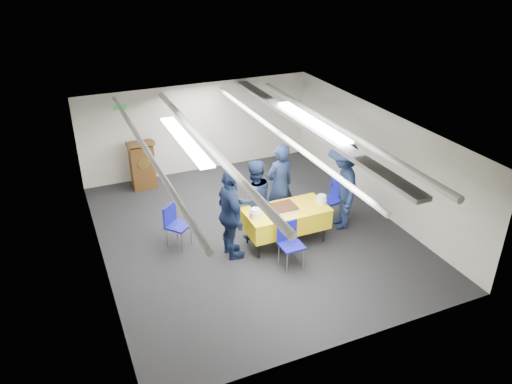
# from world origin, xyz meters

# --- Properties ---
(ground) EXTENTS (7.00, 7.00, 0.00)m
(ground) POSITION_xyz_m (0.00, 0.00, 0.00)
(ground) COLOR black
(ground) RESTS_ON ground
(room_shell) EXTENTS (6.00, 7.00, 2.30)m
(room_shell) POSITION_xyz_m (0.09, 0.41, 1.81)
(room_shell) COLOR beige
(room_shell) RESTS_ON ground
(serving_table) EXTENTS (1.67, 0.82, 0.77)m
(serving_table) POSITION_xyz_m (0.48, -0.61, 0.56)
(serving_table) COLOR black
(serving_table) RESTS_ON ground
(sheet_cake) EXTENTS (0.57, 0.44, 0.10)m
(sheet_cake) POSITION_xyz_m (0.38, -0.62, 0.82)
(sheet_cake) COLOR white
(sheet_cake) RESTS_ON serving_table
(plate_stack_left) EXTENTS (0.22, 0.22, 0.18)m
(plate_stack_left) POSITION_xyz_m (-0.21, -0.66, 0.85)
(plate_stack_left) COLOR white
(plate_stack_left) RESTS_ON serving_table
(plate_stack_right) EXTENTS (0.21, 0.21, 0.17)m
(plate_stack_right) POSITION_xyz_m (1.23, -0.66, 0.85)
(plate_stack_right) COLOR white
(plate_stack_right) RESTS_ON serving_table
(podium) EXTENTS (0.62, 0.53, 1.25)m
(podium) POSITION_xyz_m (-1.60, 3.05, 0.61)
(podium) COLOR brown
(podium) RESTS_ON ground
(chair_near) EXTENTS (0.43, 0.43, 0.87)m
(chair_near) POSITION_xyz_m (0.21, -1.29, 0.53)
(chair_near) COLOR gray
(chair_near) RESTS_ON ground
(chair_right) EXTENTS (0.47, 0.47, 0.87)m
(chair_right) POSITION_xyz_m (1.85, -0.11, 0.53)
(chair_right) COLOR gray
(chair_right) RESTS_ON ground
(chair_left) EXTENTS (0.59, 0.59, 0.87)m
(chair_left) POSITION_xyz_m (-1.57, 0.20, 0.53)
(chair_left) COLOR gray
(chair_left) RESTS_ON ground
(sailor_a) EXTENTS (0.74, 0.55, 1.84)m
(sailor_a) POSITION_xyz_m (0.67, 0.11, 0.92)
(sailor_a) COLOR black
(sailor_a) RESTS_ON ground
(sailor_b) EXTENTS (0.91, 0.76, 1.69)m
(sailor_b) POSITION_xyz_m (-0.00, -0.12, 0.84)
(sailor_b) COLOR black
(sailor_b) RESTS_ON ground
(sailor_c) EXTENTS (0.46, 1.07, 1.82)m
(sailor_c) POSITION_xyz_m (-0.69, -0.61, 0.91)
(sailor_c) COLOR black
(sailor_c) RESTS_ON ground
(sailor_d) EXTENTS (1.03, 1.38, 1.90)m
(sailor_d) POSITION_xyz_m (1.83, -0.47, 0.95)
(sailor_d) COLOR black
(sailor_d) RESTS_ON ground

